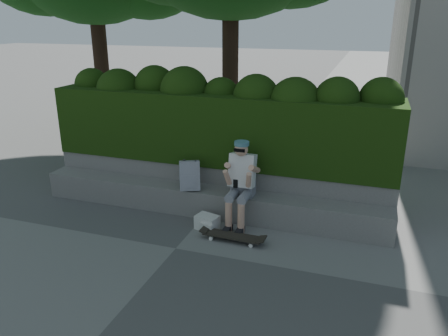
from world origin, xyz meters
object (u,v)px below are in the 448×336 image
(person, at_px, (241,180))
(backpack_ground, at_px, (207,222))
(skateboard, at_px, (233,236))
(backpack_plaid, at_px, (190,176))

(person, bearing_deg, backpack_ground, -142.77)
(skateboard, relative_size, backpack_plaid, 1.84)
(backpack_plaid, height_order, backpack_ground, backpack_plaid)
(backpack_ground, bearing_deg, person, 50.57)
(skateboard, height_order, backpack_plaid, backpack_plaid)
(backpack_plaid, bearing_deg, backpack_ground, -66.58)
(person, distance_m, skateboard, 0.90)
(skateboard, distance_m, backpack_ground, 0.56)
(person, height_order, backpack_plaid, person)
(skateboard, bearing_deg, backpack_plaid, 146.86)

